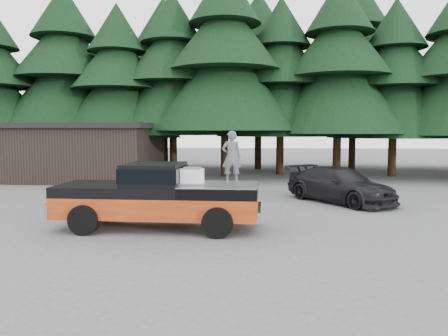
# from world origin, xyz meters

# --- Properties ---
(ground) EXTENTS (120.00, 120.00, 0.00)m
(ground) POSITION_xyz_m (0.00, 0.00, 0.00)
(ground) COLOR #4C4C4E
(ground) RESTS_ON ground
(pickup_truck) EXTENTS (6.00, 2.04, 1.33)m
(pickup_truck) POSITION_xyz_m (-1.58, -0.41, 0.67)
(pickup_truck) COLOR #C14011
(pickup_truck) RESTS_ON ground
(truck_cab) EXTENTS (1.66, 1.90, 0.59)m
(truck_cab) POSITION_xyz_m (-1.68, -0.41, 1.62)
(truck_cab) COLOR black
(truck_cab) RESTS_ON pickup_truck
(air_compressor) EXTENTS (0.65, 0.55, 0.43)m
(air_compressor) POSITION_xyz_m (-0.54, -0.62, 1.55)
(air_compressor) COLOR white
(air_compressor) RESTS_ON pickup_truck
(man_on_bed) EXTENTS (0.59, 0.42, 1.54)m
(man_on_bed) POSITION_xyz_m (0.54, -0.12, 2.10)
(man_on_bed) COLOR #4C4F53
(man_on_bed) RESTS_ON pickup_truck
(parked_car) EXTENTS (4.52, 5.03, 1.40)m
(parked_car) POSITION_xyz_m (4.52, 4.91, 0.70)
(parked_car) COLOR black
(parked_car) RESTS_ON ground
(utility_building) EXTENTS (8.40, 6.40, 3.30)m
(utility_building) POSITION_xyz_m (-9.00, 12.00, 1.67)
(utility_building) COLOR black
(utility_building) RESTS_ON ground
(treeline) EXTENTS (60.15, 16.05, 17.50)m
(treeline) POSITION_xyz_m (0.42, 17.20, 7.72)
(treeline) COLOR black
(treeline) RESTS_ON ground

